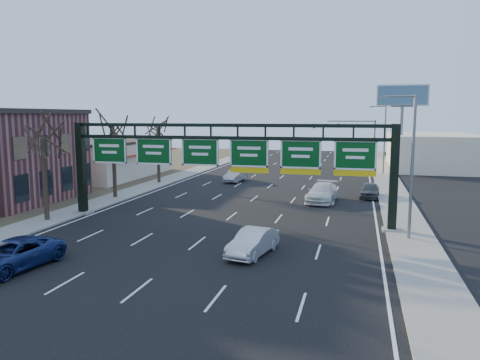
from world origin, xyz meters
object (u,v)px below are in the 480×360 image
(sign_gantry, at_px, (226,159))
(car_white_wagon, at_px, (322,193))
(car_blue_suv, at_px, (13,255))
(car_silver_sedan, at_px, (253,242))

(sign_gantry, xyz_separation_m, car_white_wagon, (6.15, 9.92, -3.80))
(car_blue_suv, bearing_deg, car_white_wagon, 66.38)
(car_blue_suv, height_order, car_white_wagon, car_white_wagon)
(sign_gantry, relative_size, car_white_wagon, 4.29)
(sign_gantry, height_order, car_blue_suv, sign_gantry)
(car_blue_suv, bearing_deg, car_silver_sedan, 33.13)
(car_silver_sedan, bearing_deg, car_white_wagon, 93.52)
(sign_gantry, height_order, car_white_wagon, sign_gantry)
(sign_gantry, relative_size, car_silver_sedan, 5.63)
(car_silver_sedan, distance_m, car_white_wagon, 17.59)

